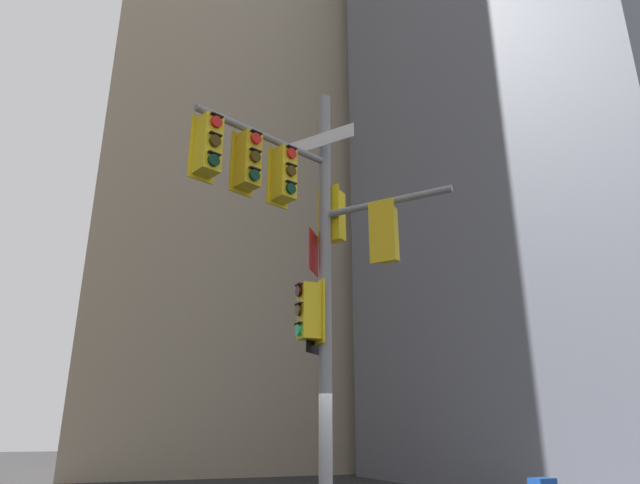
# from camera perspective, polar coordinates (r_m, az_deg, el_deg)

# --- Properties ---
(building_tower_right) EXTENTS (16.37, 16.37, 42.60)m
(building_tower_right) POSITION_cam_1_polar(r_m,az_deg,el_deg) (32.57, 23.88, 19.57)
(building_tower_right) COLOR slate
(building_tower_right) RESTS_ON ground
(building_mid_block) EXTENTS (15.75, 15.75, 36.79)m
(building_mid_block) POSITION_cam_1_polar(r_m,az_deg,el_deg) (37.99, -9.54, 7.12)
(building_mid_block) COLOR tan
(building_mid_block) RESTS_ON ground
(signal_pole_assembly) EXTENTS (4.31, 2.56, 8.42)m
(signal_pole_assembly) POSITION_cam_1_polar(r_m,az_deg,el_deg) (9.99, -1.21, 0.16)
(signal_pole_assembly) COLOR gray
(signal_pole_assembly) RESTS_ON ground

